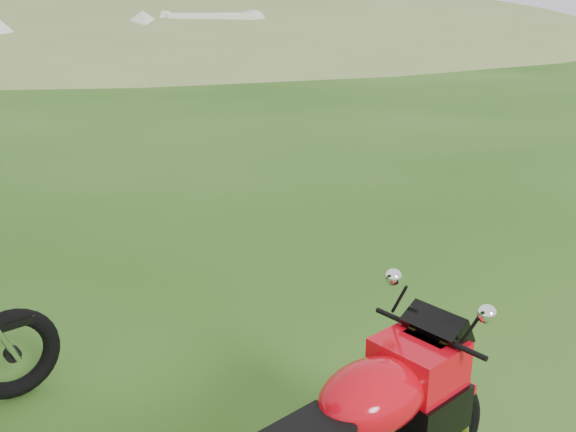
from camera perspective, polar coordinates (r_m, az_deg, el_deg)
ground at (r=5.53m, az=0.24°, el=-10.00°), size 120.00×120.00×0.00m
hillside at (r=51.52m, az=-6.97°, el=15.65°), size 80.00×64.00×8.00m
hedgerow at (r=51.52m, az=-6.97°, el=15.65°), size 36.00×1.20×8.60m
tent_right at (r=27.23m, az=-12.65°, el=15.21°), size 3.64×3.64×2.38m
caravan at (r=28.53m, az=-6.90°, el=15.43°), size 5.04×3.70×2.15m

